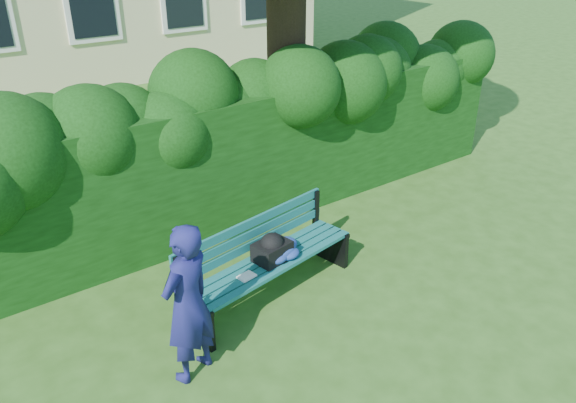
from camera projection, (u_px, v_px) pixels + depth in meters
ground at (320, 295)px, 6.35m from camera, size 80.00×80.00×0.00m
hedge at (217, 162)px, 7.53m from camera, size 10.00×1.00×1.80m
park_bench at (270, 255)px, 6.17m from camera, size 2.23×0.90×0.89m
man_reading at (188, 304)px, 4.92m from camera, size 0.67×0.56×1.56m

